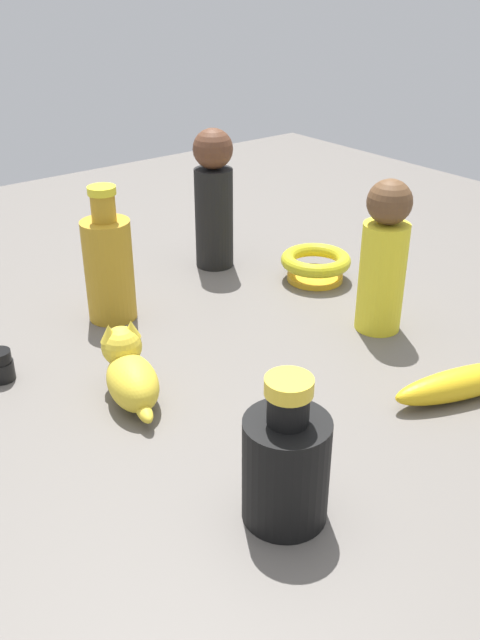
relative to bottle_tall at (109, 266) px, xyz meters
name	(u,v)px	position (x,y,z in m)	size (l,w,h in m)	color
ground	(240,355)	(0.21, 0.08, -0.09)	(2.00, 2.00, 0.00)	#5B5651
bottle_tall	(109,266)	(0.00, 0.00, 0.00)	(0.07, 0.07, 0.21)	#B78921
nail_polish_jar	(1,366)	(0.07, -0.20, -0.07)	(0.03, 0.03, 0.04)	black
person_figure_adult	(214,199)	(-0.07, 0.25, 0.04)	(0.08, 0.08, 0.24)	black
bowl	(316,264)	(0.09, 0.34, -0.06)	(0.12, 0.12, 0.05)	gold
person_figure_child	(384,259)	(0.28, 0.29, 0.03)	(0.09, 0.09, 0.23)	yellow
bottle_short	(286,463)	(0.49, -0.08, -0.02)	(0.08, 0.08, 0.16)	black
cat_figurine	(130,372)	(0.21, -0.09, -0.05)	(0.14, 0.09, 0.09)	gold
banana	(464,383)	(0.47, 0.24, -0.07)	(0.20, 0.04, 0.04)	gold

